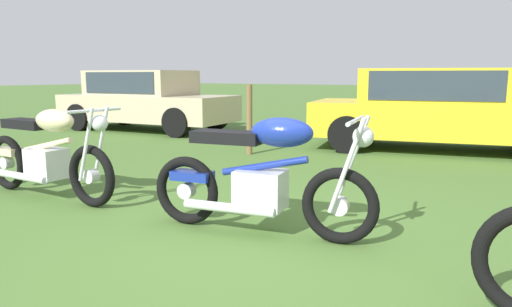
% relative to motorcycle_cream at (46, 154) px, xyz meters
% --- Properties ---
extents(ground_plane, '(120.00, 120.00, 0.00)m').
position_rel_motorcycle_cream_xyz_m(ground_plane, '(2.63, -0.00, -0.49)').
color(ground_plane, '#476B2D').
extents(motorcycle_cream, '(2.08, 0.64, 1.02)m').
position_rel_motorcycle_cream_xyz_m(motorcycle_cream, '(0.00, 0.00, 0.00)').
color(motorcycle_cream, black).
rests_on(motorcycle_cream, ground).
extents(motorcycle_blue, '(1.96, 0.79, 1.02)m').
position_rel_motorcycle_cream_xyz_m(motorcycle_blue, '(2.56, 0.27, 0.00)').
color(motorcycle_blue, black).
rests_on(motorcycle_blue, ground).
extents(car_beige, '(4.43, 2.20, 1.43)m').
position_rel_motorcycle_cream_xyz_m(car_beige, '(-3.89, 5.17, 0.31)').
color(car_beige, '#BCAD8C').
rests_on(car_beige, ground).
extents(car_yellow, '(4.71, 2.79, 1.43)m').
position_rel_motorcycle_cream_xyz_m(car_yellow, '(2.74, 5.76, 0.31)').
color(car_yellow, gold).
rests_on(car_yellow, ground).
extents(fence_post_wooden, '(0.10, 0.10, 1.17)m').
position_rel_motorcycle_cream_xyz_m(fence_post_wooden, '(0.22, 3.57, 0.10)').
color(fence_post_wooden, brown).
rests_on(fence_post_wooden, ground).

